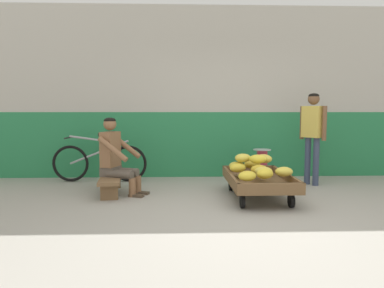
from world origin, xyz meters
name	(u,v)px	position (x,y,z in m)	size (l,w,h in m)	color
ground_plane	(248,220)	(0.00, 0.00, 0.00)	(80.00, 80.00, 0.00)	#A39E93
back_wall	(220,93)	(0.00, 2.84, 1.58)	(16.00, 0.30, 3.16)	#287F4C
banana_cart	(258,182)	(0.34, 1.01, 0.24)	(0.84, 1.44, 0.36)	brown
banana_pile	(255,167)	(0.29, 0.98, 0.46)	(0.84, 1.20, 0.26)	gold
low_bench	(111,180)	(-1.80, 1.38, 0.20)	(0.43, 1.13, 0.27)	brown
vendor_seated	(116,156)	(-1.72, 1.36, 0.57)	(0.73, 0.61, 1.14)	brown
plastic_crate	(262,175)	(0.63, 2.01, 0.15)	(0.36, 0.28, 0.30)	#234CA8
weighing_scale	(262,157)	(0.63, 2.01, 0.45)	(0.30, 0.30, 0.29)	#28282D
bicycle_near_left	(99,162)	(-2.18, 2.30, 0.35)	(1.66, 0.48, 0.86)	black
customer_adult	(313,128)	(1.45, 1.90, 0.95)	(0.35, 0.41, 1.53)	#38425B
shopping_bag	(274,181)	(0.75, 1.67, 0.12)	(0.18, 0.12, 0.24)	silver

